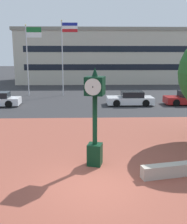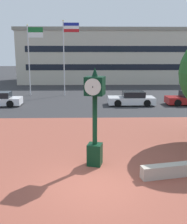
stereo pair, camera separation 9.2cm
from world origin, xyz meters
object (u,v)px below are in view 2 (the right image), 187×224
(flagpole_primary, at_px, (31,53))
(civic_building, at_px, (110,56))
(flagpole_secondary, at_px, (66,51))
(street_clock, at_px, (95,115))
(car_street_mid, at_px, (132,99))

(flagpole_primary, distance_m, civic_building, 19.68)
(flagpole_secondary, bearing_deg, flagpole_primary, -180.00)
(street_clock, distance_m, civic_building, 37.05)
(street_clock, distance_m, flagpole_primary, 21.29)
(flagpole_primary, bearing_deg, flagpole_secondary, 0.00)
(street_clock, height_order, flagpole_secondary, flagpole_secondary)
(car_street_mid, relative_size, flagpole_secondary, 0.52)
(car_street_mid, bearing_deg, civic_building, 0.69)
(street_clock, relative_size, car_street_mid, 0.97)
(flagpole_secondary, height_order, civic_building, civic_building)
(flagpole_secondary, distance_m, civic_building, 17.93)
(street_clock, distance_m, flagpole_secondary, 20.46)
(flagpole_primary, distance_m, flagpole_secondary, 3.92)
(flagpole_primary, xyz_separation_m, flagpole_secondary, (3.91, 0.00, 0.24))
(flagpole_primary, bearing_deg, civic_building, 58.08)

